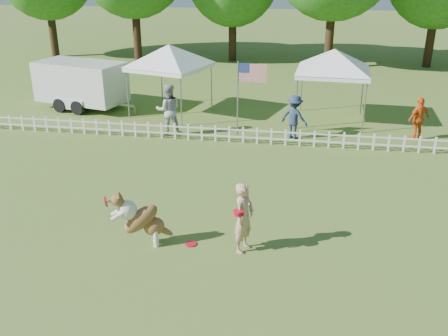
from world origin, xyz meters
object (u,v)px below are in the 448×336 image
object	(u,v)px
cargo_trailer	(81,85)
spectator_b	(294,117)
canopy_tent_right	(332,87)
spectator_c	(419,119)
dog	(142,219)
flag_pole	(238,101)
frisbee_on_turf	(191,244)
canopy_tent_left	(170,81)
spectator_a	(169,110)
handler	(244,218)

from	to	relation	value
cargo_trailer	spectator_b	xyz separation A→B (m)	(9.30, -2.55, -0.23)
canopy_tent_right	spectator_c	distance (m)	3.59
dog	flag_pole	bearing A→B (deg)	61.32
dog	frisbee_on_turf	world-z (taller)	dog
flag_pole	cargo_trailer	bearing A→B (deg)	156.30
cargo_trailer	canopy_tent_left	bearing A→B (deg)	10.52
spectator_b	spectator_c	size ratio (longest dim) A/B	1.02
flag_pole	spectator_b	bearing A→B (deg)	5.93
spectator_b	spectator_c	bearing A→B (deg)	-147.26
spectator_a	spectator_c	bearing A→B (deg)	165.84
canopy_tent_left	spectator_c	distance (m)	9.80
handler	flag_pole	bearing A→B (deg)	29.80
frisbee_on_turf	spectator_a	world-z (taller)	spectator_a
handler	spectator_c	world-z (taller)	handler
handler	canopy_tent_right	size ratio (longest dim) A/B	0.58
spectator_a	spectator_c	world-z (taller)	spectator_a
spectator_a	spectator_c	xyz separation A→B (m)	(9.01, 0.94, -0.16)
handler	spectator_b	world-z (taller)	handler
canopy_tent_left	spectator_a	xyz separation A→B (m)	(0.63, -2.62, -0.47)
frisbee_on_turf	cargo_trailer	size ratio (longest dim) A/B	0.06
cargo_trailer	spectator_c	size ratio (longest dim) A/B	2.98
cargo_trailer	spectator_a	xyz separation A→B (m)	(4.71, -2.87, -0.08)
canopy_tent_right	spectator_b	size ratio (longest dim) A/B	1.77
frisbee_on_turf	canopy_tent_right	world-z (taller)	canopy_tent_right
spectator_a	spectator_c	distance (m)	9.06
canopy_tent_left	cargo_trailer	world-z (taller)	canopy_tent_left
handler	spectator_a	xyz separation A→B (m)	(-3.79, 7.56, 0.13)
dog	flag_pole	distance (m)	7.87
canopy_tent_right	spectator_c	xyz separation A→B (m)	(3.07, -1.75, -0.63)
frisbee_on_turf	cargo_trailer	world-z (taller)	cargo_trailer
handler	frisbee_on_turf	size ratio (longest dim) A/B	6.21
spectator_c	spectator_a	bearing A→B (deg)	-28.51
dog	cargo_trailer	distance (m)	12.30
handler	spectator_c	xyz separation A→B (m)	(5.22, 8.50, -0.03)
cargo_trailer	spectator_b	distance (m)	9.65
flag_pole	canopy_tent_left	bearing A→B (deg)	138.63
handler	cargo_trailer	bearing A→B (deg)	59.75
handler	spectator_a	world-z (taller)	spectator_a
handler	canopy_tent_left	world-z (taller)	canopy_tent_left
frisbee_on_turf	canopy_tent_left	distance (m)	10.75
flag_pole	spectator_c	size ratio (longest dim) A/B	1.78
cargo_trailer	spectator_c	bearing A→B (deg)	6.08
dog	canopy_tent_right	size ratio (longest dim) A/B	0.48
spectator_b	handler	bearing A→B (deg)	109.06
frisbee_on_turf	spectator_a	bearing A→B (deg)	108.84
spectator_b	spectator_a	bearing A→B (deg)	28.96
frisbee_on_turf	spectator_b	size ratio (longest dim) A/B	0.16
canopy_tent_right	frisbee_on_turf	bearing A→B (deg)	-105.15
frisbee_on_turf	spectator_c	distance (m)	10.68
frisbee_on_turf	canopy_tent_right	bearing A→B (deg)	71.76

